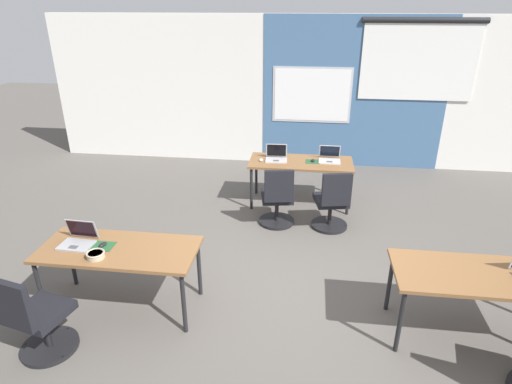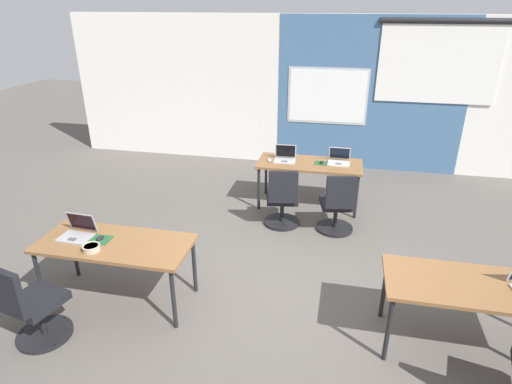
{
  "view_description": "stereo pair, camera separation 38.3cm",
  "coord_description": "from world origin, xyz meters",
  "px_view_note": "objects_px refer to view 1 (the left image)",
  "views": [
    {
      "loc": [
        0.1,
        -4.09,
        3.0
      ],
      "look_at": [
        -0.49,
        0.53,
        0.91
      ],
      "focal_mm": 29.97,
      "sensor_mm": 36.0,
      "label": 1
    },
    {
      "loc": [
        0.48,
        -4.03,
        3.0
      ],
      "look_at": [
        -0.49,
        0.53,
        0.91
      ],
      "focal_mm": 29.97,
      "sensor_mm": 36.0,
      "label": 2
    }
  ],
  "objects_px": {
    "mouse_far_right": "(313,160)",
    "laptop_far_right": "(330,158)",
    "desk_near_left": "(119,253)",
    "chair_near_left_end": "(36,321)",
    "laptop_far_left": "(276,157)",
    "desk_far_center": "(301,165)",
    "mouse_far_left": "(261,160)",
    "snack_bowl": "(96,255)",
    "chair_far_left": "(277,201)",
    "mouse_near_left_end": "(103,244)",
    "laptop_near_left_end": "(78,239)",
    "chair_far_right": "(332,205)",
    "desk_near_right": "(482,279)"
  },
  "relations": [
    {
      "from": "chair_near_left_end",
      "to": "mouse_near_left_end",
      "type": "bearing_deg",
      "value": -99.41
    },
    {
      "from": "laptop_far_left",
      "to": "chair_far_left",
      "type": "relative_size",
      "value": 0.37
    },
    {
      "from": "chair_near_left_end",
      "to": "laptop_far_left",
      "type": "height_order",
      "value": "laptop_far_left"
    },
    {
      "from": "chair_far_left",
      "to": "snack_bowl",
      "type": "relative_size",
      "value": 5.18
    },
    {
      "from": "desk_near_right",
      "to": "desk_far_center",
      "type": "bearing_deg",
      "value": 122.01
    },
    {
      "from": "chair_far_right",
      "to": "mouse_far_left",
      "type": "distance_m",
      "value": 1.37
    },
    {
      "from": "mouse_far_right",
      "to": "chair_far_right",
      "type": "bearing_deg",
      "value": -70.13
    },
    {
      "from": "laptop_far_right",
      "to": "mouse_far_left",
      "type": "distance_m",
      "value": 1.07
    },
    {
      "from": "laptop_near_left_end",
      "to": "mouse_near_left_end",
      "type": "xyz_separation_m",
      "value": [
        0.27,
        -0.02,
        -0.03
      ]
    },
    {
      "from": "laptop_far_right",
      "to": "mouse_far_right",
      "type": "height_order",
      "value": "laptop_far_right"
    },
    {
      "from": "desk_near_left",
      "to": "mouse_far_right",
      "type": "bearing_deg",
      "value": 55.47
    },
    {
      "from": "mouse_near_left_end",
      "to": "chair_near_left_end",
      "type": "relative_size",
      "value": 0.12
    },
    {
      "from": "laptop_far_right",
      "to": "chair_far_left",
      "type": "relative_size",
      "value": 0.36
    },
    {
      "from": "mouse_far_right",
      "to": "laptop_far_left",
      "type": "relative_size",
      "value": 0.29
    },
    {
      "from": "mouse_far_right",
      "to": "laptop_far_right",
      "type": "bearing_deg",
      "value": 18.31
    },
    {
      "from": "desk_near_right",
      "to": "mouse_far_left",
      "type": "relative_size",
      "value": 15.26
    },
    {
      "from": "desk_far_center",
      "to": "laptop_near_left_end",
      "type": "xyz_separation_m",
      "value": [
        -2.19,
        -2.77,
        0.11
      ]
    },
    {
      "from": "laptop_far_right",
      "to": "mouse_far_right",
      "type": "xyz_separation_m",
      "value": [
        -0.26,
        -0.08,
        -0.03
      ]
    },
    {
      "from": "laptop_near_left_end",
      "to": "mouse_far_left",
      "type": "xyz_separation_m",
      "value": [
        1.57,
        2.71,
        -0.03
      ]
    },
    {
      "from": "desk_near_right",
      "to": "mouse_far_right",
      "type": "xyz_separation_m",
      "value": [
        -1.57,
        2.81,
        0.08
      ]
    },
    {
      "from": "mouse_far_right",
      "to": "mouse_far_left",
      "type": "bearing_deg",
      "value": -175.25
    },
    {
      "from": "laptop_far_right",
      "to": "snack_bowl",
      "type": "bearing_deg",
      "value": -125.99
    },
    {
      "from": "mouse_far_right",
      "to": "laptop_far_left",
      "type": "bearing_deg",
      "value": 178.08
    },
    {
      "from": "desk_far_center",
      "to": "laptop_far_right",
      "type": "relative_size",
      "value": 4.77
    },
    {
      "from": "chair_far_right",
      "to": "chair_far_left",
      "type": "relative_size",
      "value": 1.0
    },
    {
      "from": "laptop_near_left_end",
      "to": "mouse_near_left_end",
      "type": "height_order",
      "value": "laptop_near_left_end"
    },
    {
      "from": "mouse_far_left",
      "to": "chair_far_left",
      "type": "bearing_deg",
      "value": -65.83
    },
    {
      "from": "laptop_far_right",
      "to": "laptop_far_left",
      "type": "distance_m",
      "value": 0.83
    },
    {
      "from": "mouse_near_left_end",
      "to": "snack_bowl",
      "type": "xyz_separation_m",
      "value": [
        0.03,
        -0.21,
        0.01
      ]
    },
    {
      "from": "desk_near_right",
      "to": "laptop_near_left_end",
      "type": "relative_size",
      "value": 4.64
    },
    {
      "from": "desk_far_center",
      "to": "chair_near_left_end",
      "type": "distance_m",
      "value": 4.21
    },
    {
      "from": "laptop_near_left_end",
      "to": "chair_far_left",
      "type": "xyz_separation_m",
      "value": [
        1.89,
        1.99,
        -0.39
      ]
    },
    {
      "from": "laptop_far_right",
      "to": "mouse_near_left_end",
      "type": "relative_size",
      "value": 3.0
    },
    {
      "from": "laptop_near_left_end",
      "to": "chair_near_left_end",
      "type": "distance_m",
      "value": 0.88
    },
    {
      "from": "laptop_far_right",
      "to": "chair_far_right",
      "type": "bearing_deg",
      "value": -86.72
    },
    {
      "from": "desk_near_right",
      "to": "desk_far_center",
      "type": "height_order",
      "value": "same"
    },
    {
      "from": "mouse_far_left",
      "to": "snack_bowl",
      "type": "xyz_separation_m",
      "value": [
        -1.27,
        -2.94,
        0.02
      ]
    },
    {
      "from": "laptop_far_right",
      "to": "mouse_far_right",
      "type": "distance_m",
      "value": 0.27
    },
    {
      "from": "desk_far_center",
      "to": "laptop_near_left_end",
      "type": "height_order",
      "value": "laptop_near_left_end"
    },
    {
      "from": "mouse_near_left_end",
      "to": "snack_bowl",
      "type": "bearing_deg",
      "value": -82.23
    },
    {
      "from": "mouse_near_left_end",
      "to": "chair_far_left",
      "type": "relative_size",
      "value": 0.12
    },
    {
      "from": "desk_far_center",
      "to": "chair_far_left",
      "type": "bearing_deg",
      "value": -111.04
    },
    {
      "from": "desk_near_left",
      "to": "chair_far_left",
      "type": "bearing_deg",
      "value": 54.36
    },
    {
      "from": "chair_far_right",
      "to": "mouse_near_left_end",
      "type": "xyz_separation_m",
      "value": [
        -2.39,
        -1.99,
        0.36
      ]
    },
    {
      "from": "mouse_far_left",
      "to": "snack_bowl",
      "type": "bearing_deg",
      "value": -113.38
    },
    {
      "from": "desk_near_right",
      "to": "mouse_near_left_end",
      "type": "relative_size",
      "value": 14.29
    },
    {
      "from": "mouse_far_right",
      "to": "chair_far_left",
      "type": "height_order",
      "value": "chair_far_left"
    },
    {
      "from": "mouse_far_right",
      "to": "chair_far_right",
      "type": "xyz_separation_m",
      "value": [
        0.29,
        -0.8,
        -0.36
      ]
    },
    {
      "from": "desk_near_left",
      "to": "chair_far_right",
      "type": "bearing_deg",
      "value": 42.03
    },
    {
      "from": "desk_far_center",
      "to": "mouse_far_right",
      "type": "bearing_deg",
      "value": 2.75
    }
  ]
}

